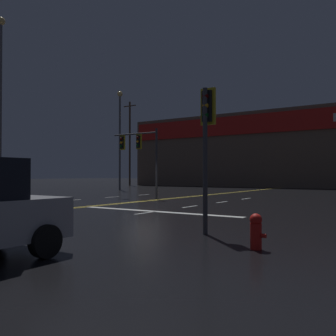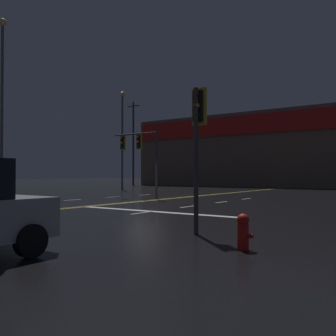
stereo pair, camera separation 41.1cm
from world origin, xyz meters
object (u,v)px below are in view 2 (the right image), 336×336
traffic_signal_corner_southeast (198,126)px  fire_hydrant (243,231)px  traffic_signal_median (138,147)px  streetlight_far_right (2,87)px  streetlight_near_right (122,128)px

traffic_signal_corner_southeast → fire_hydrant: (1.84, -1.28, -2.47)m
traffic_signal_median → streetlight_far_right: streetlight_far_right is taller
traffic_signal_median → traffic_signal_corner_southeast: traffic_signal_median is taller
streetlight_far_right → streetlight_near_right: bearing=97.5°
traffic_signal_corner_southeast → streetlight_near_right: bearing=135.7°
streetlight_far_right → fire_hydrant: 23.27m
streetlight_far_right → fire_hydrant: bearing=-19.0°
traffic_signal_corner_southeast → streetlight_far_right: bearing=162.7°
streetlight_near_right → fire_hydrant: streetlight_near_right is taller
traffic_signal_corner_southeast → fire_hydrant: bearing=-34.9°
traffic_signal_median → fire_hydrant: traffic_signal_median is taller
traffic_signal_corner_southeast → streetlight_near_right: 29.54m
traffic_signal_corner_southeast → streetlight_far_right: 20.53m
traffic_signal_median → fire_hydrant: size_ratio=6.01×
streetlight_near_right → fire_hydrant: size_ratio=13.50×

